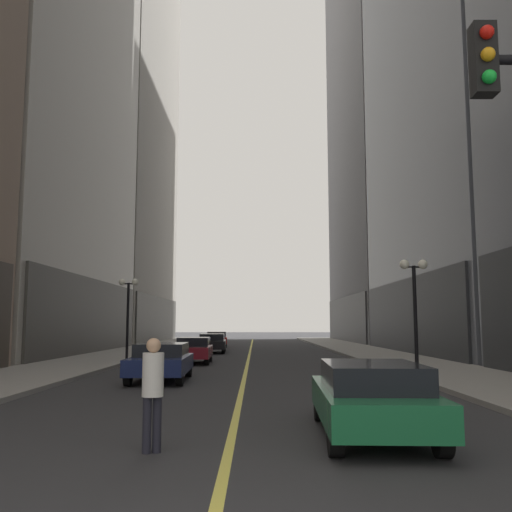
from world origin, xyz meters
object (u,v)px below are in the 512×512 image
object	(u,v)px
car_maroon	(192,349)
street_lamp_right_mid	(413,291)
car_red	(216,339)
street_lamp_left_far	(127,300)
pedestrian_in_white_shirt	(151,385)
car_green	(370,396)
car_black	(211,342)
car_navy	(160,360)

from	to	relation	value
car_maroon	street_lamp_right_mid	size ratio (longest dim) A/B	0.93
car_red	street_lamp_left_far	world-z (taller)	street_lamp_left_far
car_red	pedestrian_in_white_shirt	size ratio (longest dim) A/B	2.65
street_lamp_left_far	street_lamp_right_mid	distance (m)	15.62
car_maroon	car_green	bearing A→B (deg)	-74.41
pedestrian_in_white_shirt	car_black	bearing A→B (deg)	92.68
street_lamp_right_mid	pedestrian_in_white_shirt	bearing A→B (deg)	-122.38
car_red	street_lamp_right_mid	xyz separation A→B (m)	(9.41, -28.69, 2.54)
car_maroon	street_lamp_right_mid	xyz separation A→B (m)	(9.18, -8.18, 2.54)
car_green	car_black	bearing A→B (deg)	99.90
car_red	street_lamp_right_mid	bearing A→B (deg)	-71.84
car_maroon	pedestrian_in_white_shirt	bearing A→B (deg)	-85.55
car_green	street_lamp_right_mid	distance (m)	11.73
street_lamp_right_mid	car_red	bearing A→B (deg)	108.16
car_green	pedestrian_in_white_shirt	world-z (taller)	pedestrian_in_white_shirt
car_green	car_black	xyz separation A→B (m)	(-5.16, 29.56, 0.00)
car_black	street_lamp_right_mid	xyz separation A→B (m)	(9.05, -18.79, 2.54)
car_maroon	street_lamp_left_far	distance (m)	4.49
car_maroon	pedestrian_in_white_shirt	world-z (taller)	pedestrian_in_white_shirt
car_green	car_maroon	distance (m)	19.68
car_red	street_lamp_right_mid	distance (m)	30.30
car_maroon	car_red	size ratio (longest dim) A/B	0.87
car_navy	pedestrian_in_white_shirt	xyz separation A→B (m)	(1.74, -11.20, 0.33)
car_green	car_maroon	world-z (taller)	same
street_lamp_right_mid	car_navy	bearing A→B (deg)	-175.16
car_green	car_maroon	size ratio (longest dim) A/B	1.14
car_black	street_lamp_left_far	distance (m)	10.83
car_navy	street_lamp_right_mid	world-z (taller)	street_lamp_right_mid
street_lamp_left_far	street_lamp_right_mid	xyz separation A→B (m)	(12.80, -8.95, 0.00)
car_green	car_red	size ratio (longest dim) A/B	0.98
car_navy	car_maroon	bearing A→B (deg)	88.93
car_black	pedestrian_in_white_shirt	world-z (taller)	pedestrian_in_white_shirt
car_maroon	street_lamp_left_far	world-z (taller)	street_lamp_left_far
car_black	car_maroon	bearing A→B (deg)	-90.71
pedestrian_in_white_shirt	car_navy	bearing A→B (deg)	98.83
car_black	pedestrian_in_white_shirt	bearing A→B (deg)	-87.32
car_navy	car_black	xyz separation A→B (m)	(0.30, 19.58, -0.00)
car_green	car_black	size ratio (longest dim) A/B	0.99
car_navy	car_red	size ratio (longest dim) A/B	0.97
car_navy	car_green	bearing A→B (deg)	-61.32
car_green	pedestrian_in_white_shirt	xyz separation A→B (m)	(-3.72, -1.22, 0.33)
car_black	street_lamp_left_far	bearing A→B (deg)	-110.88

